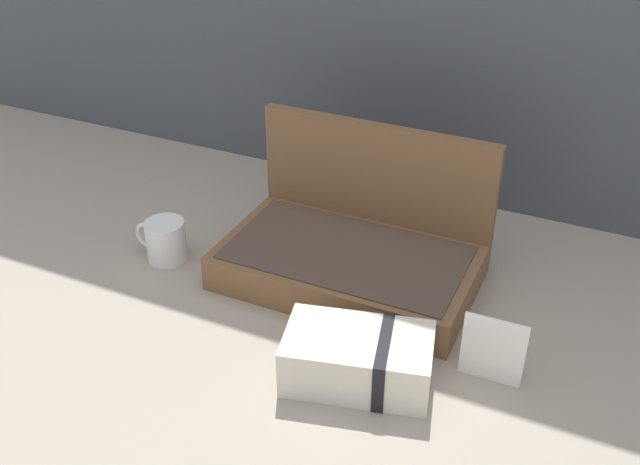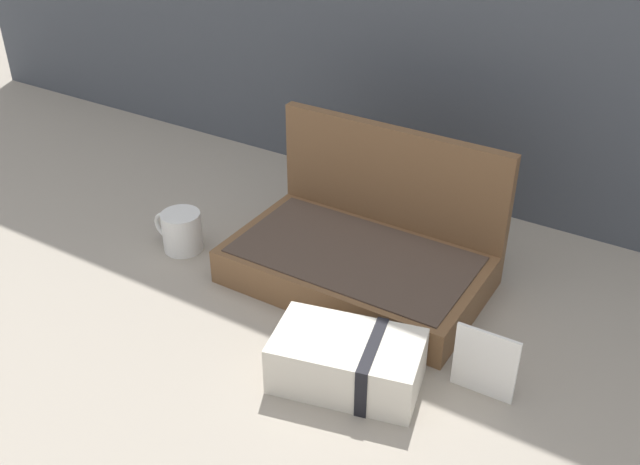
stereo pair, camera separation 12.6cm
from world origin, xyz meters
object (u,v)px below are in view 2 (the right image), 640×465
object	(u,v)px
open_suitcase	(363,250)
info_card_left	(485,363)
cream_toiletry_bag	(349,361)
coffee_mug	(181,231)

from	to	relation	value
open_suitcase	info_card_left	world-z (taller)	open_suitcase
cream_toiletry_bag	coffee_mug	xyz separation A→B (m)	(-0.52, 0.17, -0.00)
cream_toiletry_bag	info_card_left	size ratio (longest dim) A/B	2.15
cream_toiletry_bag	info_card_left	distance (m)	0.22
open_suitcase	cream_toiletry_bag	distance (m)	0.31
info_card_left	open_suitcase	bearing A→B (deg)	148.67
open_suitcase	coffee_mug	xyz separation A→B (m)	(-0.39, -0.11, -0.02)
coffee_mug	info_card_left	xyz separation A→B (m)	(0.72, -0.08, 0.02)
coffee_mug	info_card_left	size ratio (longest dim) A/B	0.95
open_suitcase	coffee_mug	distance (m)	0.40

